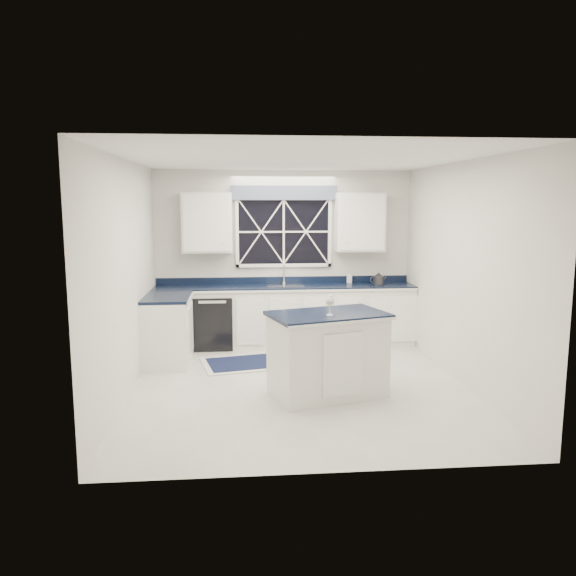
{
  "coord_description": "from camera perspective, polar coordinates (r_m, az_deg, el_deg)",
  "views": [
    {
      "loc": [
        -0.72,
        -6.54,
        2.21
      ],
      "look_at": [
        -0.1,
        0.4,
        1.14
      ],
      "focal_mm": 35.0,
      "sensor_mm": 36.0,
      "label": 1
    }
  ],
  "objects": [
    {
      "name": "rug",
      "position": [
        7.86,
        -3.41,
        -7.54
      ],
      "size": [
        1.57,
        1.14,
        0.02
      ],
      "rotation": [
        0.0,
        0.0,
        0.21
      ],
      "color": "#B9B9B4",
      "rests_on": "ground"
    },
    {
      "name": "ground",
      "position": [
        6.94,
        1.1,
        -9.84
      ],
      "size": [
        4.5,
        4.5,
        0.0
      ],
      "primitive_type": "plane",
      "color": "#BCBBB6",
      "rests_on": "ground"
    },
    {
      "name": "dishwasher",
      "position": [
        8.68,
        -7.55,
        -3.31
      ],
      "size": [
        0.6,
        0.58,
        0.82
      ],
      "primitive_type": "cube",
      "color": "black",
      "rests_on": "ground"
    },
    {
      "name": "back_wall",
      "position": [
        8.86,
        -0.46,
        3.16
      ],
      "size": [
        4.0,
        0.1,
        2.7
      ],
      "primitive_type": "cube",
      "color": "silver",
      "rests_on": "ground"
    },
    {
      "name": "base_cabinets",
      "position": [
        8.51,
        -2.42,
        -3.21
      ],
      "size": [
        3.99,
        1.6,
        0.9
      ],
      "color": "white",
      "rests_on": "ground"
    },
    {
      "name": "wine_glass",
      "position": [
        6.21,
        4.3,
        -1.35
      ],
      "size": [
        0.1,
        0.1,
        0.23
      ],
      "color": "white",
      "rests_on": "island"
    },
    {
      "name": "kettle",
      "position": [
        8.83,
        9.18,
        0.92
      ],
      "size": [
        0.27,
        0.17,
        0.19
      ],
      "rotation": [
        0.0,
        0.0,
        0.06
      ],
      "color": "#2B2B2D",
      "rests_on": "countertop"
    },
    {
      "name": "upper_cabinets",
      "position": [
        8.65,
        -0.37,
        6.68
      ],
      "size": [
        3.1,
        0.34,
        0.9
      ],
      "color": "white",
      "rests_on": "ground"
    },
    {
      "name": "window",
      "position": [
        8.78,
        -0.44,
        6.25
      ],
      "size": [
        1.65,
        0.09,
        1.26
      ],
      "color": "black",
      "rests_on": "ground"
    },
    {
      "name": "island",
      "position": [
        6.48,
        4.04,
        -6.71
      ],
      "size": [
        1.46,
        1.12,
        0.97
      ],
      "rotation": [
        0.0,
        0.0,
        0.29
      ],
      "color": "white",
      "rests_on": "ground"
    },
    {
      "name": "soap_bottle",
      "position": [
        8.95,
        6.27,
        1.09
      ],
      "size": [
        0.1,
        0.1,
        0.18
      ],
      "primitive_type": "imported",
      "rotation": [
        0.0,
        0.0,
        -0.24
      ],
      "color": "silver",
      "rests_on": "countertop"
    },
    {
      "name": "faucet",
      "position": [
        8.78,
        -0.4,
        1.46
      ],
      "size": [
        0.05,
        0.2,
        0.3
      ],
      "color": "silver",
      "rests_on": "countertop"
    },
    {
      "name": "countertop",
      "position": [
        8.61,
        -0.29,
        0.12
      ],
      "size": [
        3.98,
        0.64,
        0.04
      ],
      "primitive_type": "cube",
      "color": "black",
      "rests_on": "base_cabinets"
    }
  ]
}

